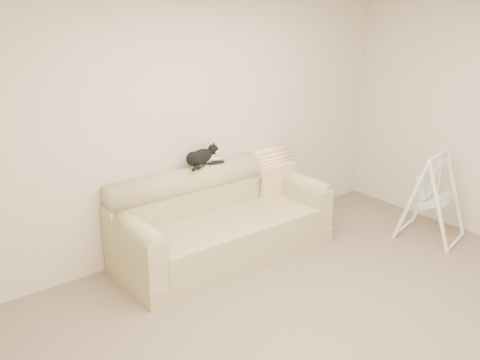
# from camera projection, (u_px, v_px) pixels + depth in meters

# --- Properties ---
(ground_plane) EXTENTS (5.00, 5.00, 0.00)m
(ground_plane) POSITION_uv_depth(u_px,v_px,m) (339.00, 324.00, 4.33)
(ground_plane) COLOR #726252
(ground_plane) RESTS_ON ground
(room_shell) EXTENTS (5.04, 4.04, 2.60)m
(room_shell) POSITION_uv_depth(u_px,v_px,m) (352.00, 142.00, 3.83)
(room_shell) COLOR beige
(room_shell) RESTS_ON ground
(sofa) EXTENTS (2.20, 0.93, 0.90)m
(sofa) POSITION_uv_depth(u_px,v_px,m) (220.00, 222.00, 5.41)
(sofa) COLOR tan
(sofa) RESTS_ON ground
(remote_a) EXTENTS (0.18, 0.14, 0.03)m
(remote_a) POSITION_uv_depth(u_px,v_px,m) (201.00, 165.00, 5.35)
(remote_a) COLOR black
(remote_a) RESTS_ON sofa
(remote_b) EXTENTS (0.17, 0.07, 0.02)m
(remote_b) POSITION_uv_depth(u_px,v_px,m) (216.00, 162.00, 5.45)
(remote_b) COLOR black
(remote_b) RESTS_ON sofa
(tuxedo_cat) EXTENTS (0.47, 0.32, 0.19)m
(tuxedo_cat) POSITION_uv_depth(u_px,v_px,m) (202.00, 157.00, 5.34)
(tuxedo_cat) COLOR black
(tuxedo_cat) RESTS_ON sofa
(throw_blanket) EXTENTS (0.44, 0.38, 0.58)m
(throw_blanket) POSITION_uv_depth(u_px,v_px,m) (270.00, 166.00, 5.95)
(throw_blanket) COLOR #E2854D
(throw_blanket) RESTS_ON sofa
(baby_swing) EXTENTS (0.72, 0.75, 0.96)m
(baby_swing) POSITION_uv_depth(u_px,v_px,m) (433.00, 196.00, 5.74)
(baby_swing) COLOR white
(baby_swing) RESTS_ON ground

